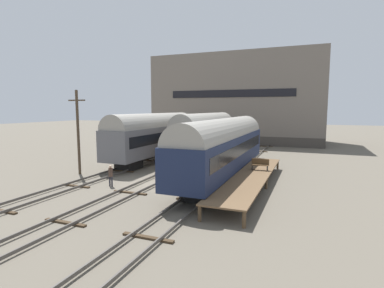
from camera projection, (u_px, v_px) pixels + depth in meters
name	position (u px, v px, depth m)	size (l,w,h in m)	color
ground_plane	(151.00, 183.00, 23.81)	(200.00, 200.00, 0.00)	#60594C
track_left	(101.00, 176.00, 25.60)	(2.60, 60.00, 0.26)	#4C4742
track_middle	(151.00, 182.00, 23.79)	(2.60, 60.00, 0.26)	#4C4742
track_right	(210.00, 188.00, 21.98)	(2.60, 60.00, 0.26)	#4C4742
train_car_navy	(224.00, 145.00, 25.00)	(3.10, 18.17, 5.13)	black
train_car_grey	(154.00, 134.00, 33.99)	(3.12, 16.12, 5.40)	black
train_car_brown	(206.00, 133.00, 35.50)	(3.12, 15.04, 5.39)	black
station_platform	(251.00, 176.00, 22.49)	(2.66, 15.98, 0.96)	brown
bench	(260.00, 164.00, 24.26)	(1.40, 0.40, 0.91)	brown
person_worker	(111.00, 174.00, 22.77)	(0.32, 0.32, 1.65)	#282833
utility_pole	(78.00, 131.00, 26.80)	(1.80, 0.24, 7.56)	#473828
warehouse_building	(238.00, 99.00, 54.09)	(29.17, 11.97, 15.15)	#46403A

